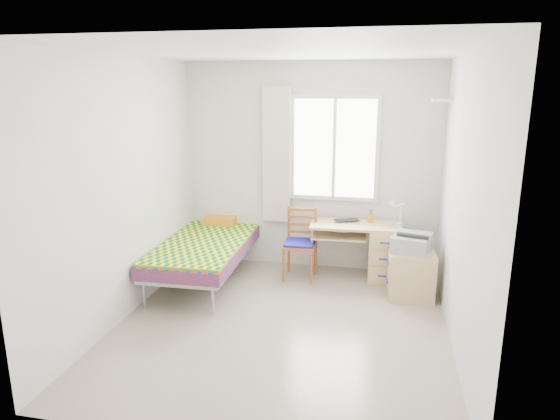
% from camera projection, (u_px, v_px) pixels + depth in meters
% --- Properties ---
extents(floor, '(3.50, 3.50, 0.00)m').
position_uv_depth(floor, '(282.00, 325.00, 4.94)').
color(floor, '#BCAD93').
rests_on(floor, ground).
extents(ceiling, '(3.50, 3.50, 0.00)m').
position_uv_depth(ceiling, '(282.00, 51.00, 4.30)').
color(ceiling, white).
rests_on(ceiling, wall_back).
extents(wall_back, '(3.20, 0.00, 3.20)m').
position_uv_depth(wall_back, '(310.00, 168.00, 6.28)').
color(wall_back, silver).
rests_on(wall_back, ground).
extents(wall_left, '(0.00, 3.50, 3.50)m').
position_uv_depth(wall_left, '(124.00, 190.00, 4.95)').
color(wall_left, silver).
rests_on(wall_left, ground).
extents(wall_right, '(0.00, 3.50, 3.50)m').
position_uv_depth(wall_right, '(463.00, 206.00, 4.30)').
color(wall_right, silver).
rests_on(wall_right, ground).
extents(window, '(1.10, 0.04, 1.30)m').
position_uv_depth(window, '(334.00, 149.00, 6.14)').
color(window, white).
rests_on(window, wall_back).
extents(curtain, '(0.35, 0.05, 1.70)m').
position_uv_depth(curtain, '(276.00, 155.00, 6.26)').
color(curtain, beige).
rests_on(curtain, wall_back).
extents(floating_shelf, '(0.20, 0.32, 0.03)m').
position_uv_depth(floating_shelf, '(442.00, 100.00, 5.44)').
color(floating_shelf, white).
rests_on(floating_shelf, wall_right).
extents(bed, '(0.99, 2.05, 0.88)m').
position_uv_depth(bed, '(209.00, 244.00, 6.06)').
color(bed, '#969A9E').
rests_on(bed, floor).
extents(desk, '(1.11, 0.55, 0.68)m').
position_uv_depth(desk, '(378.00, 250.00, 6.04)').
color(desk, tan).
rests_on(desk, floor).
extents(chair, '(0.39, 0.39, 0.87)m').
position_uv_depth(chair, '(301.00, 239.00, 6.08)').
color(chair, '#98461D').
rests_on(chair, floor).
extents(cabinet, '(0.52, 0.46, 0.53)m').
position_uv_depth(cabinet, '(411.00, 274.00, 5.55)').
color(cabinet, tan).
rests_on(cabinet, floor).
extents(printer, '(0.48, 0.52, 0.19)m').
position_uv_depth(printer, '(412.00, 242.00, 5.50)').
color(printer, '#A7A8AF').
rests_on(printer, cabinet).
extents(laptop, '(0.36, 0.30, 0.02)m').
position_uv_depth(laptop, '(348.00, 221.00, 6.09)').
color(laptop, black).
rests_on(laptop, desk).
extents(pen_cup, '(0.08, 0.08, 0.09)m').
position_uv_depth(pen_cup, '(370.00, 218.00, 6.10)').
color(pen_cup, orange).
rests_on(pen_cup, desk).
extents(task_lamp, '(0.21, 0.30, 0.35)m').
position_uv_depth(task_lamp, '(396.00, 210.00, 5.83)').
color(task_lamp, white).
rests_on(task_lamp, desk).
extents(book, '(0.16, 0.21, 0.02)m').
position_uv_depth(book, '(336.00, 229.00, 6.12)').
color(book, gray).
rests_on(book, desk).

